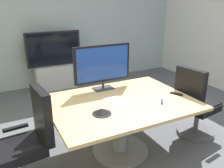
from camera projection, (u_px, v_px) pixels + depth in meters
ground_plane at (133, 153)px, 3.22m from camera, size 7.62×7.62×0.00m
wall_back_glass_partition at (59, 22)px, 5.50m from camera, size 6.24×0.10×2.93m
conference_table at (121, 114)px, 3.09m from camera, size 1.80×1.35×0.75m
office_chair_left at (29, 146)px, 2.60m from camera, size 0.62×0.59×1.09m
office_chair_right at (195, 108)px, 3.50m from camera, size 0.63×0.61×1.09m
tv_monitor at (103, 65)px, 3.32m from camera, size 0.84×0.18×0.64m
wall_display_unit at (55, 70)px, 5.43m from camera, size 1.20×0.36×1.31m
conference_phone at (102, 111)px, 2.68m from camera, size 0.22×0.22×0.07m
remote_control at (176, 94)px, 3.23m from camera, size 0.12×0.18×0.02m
whiteboard_marker at (162, 102)px, 2.98m from camera, size 0.09×0.12×0.02m
paper_notepad at (117, 101)px, 3.01m from camera, size 0.24×0.32×0.01m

